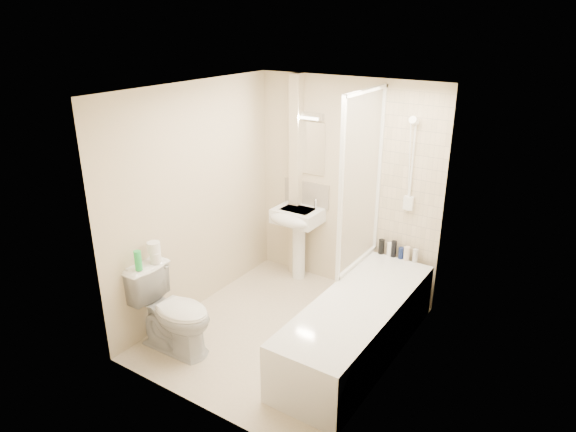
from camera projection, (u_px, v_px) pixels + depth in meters
The scene contains 25 objects.
floor at pixel (284, 332), 5.17m from camera, with size 2.50×2.50×0.00m, color beige.
wall_back at pixel (346, 187), 5.71m from camera, with size 2.20×0.02×2.40m, color beige.
wall_left at pixel (195, 200), 5.29m from camera, with size 0.02×2.50×2.40m, color beige.
wall_right at pixel (396, 250), 4.17m from camera, with size 0.02×2.50×2.40m, color beige.
ceiling at pixel (283, 89), 4.30m from camera, with size 2.20×2.50×0.02m, color white.
tile_back at pixel (412, 179), 5.23m from camera, with size 0.70×0.01×1.75m, color beige.
tile_right at pixel (402, 220), 4.18m from camera, with size 0.01×2.10×1.75m, color beige.
pipe_boxing at pixel (296, 179), 5.98m from camera, with size 0.12×0.12×2.40m, color beige.
splashback at pixel (306, 194), 6.02m from camera, with size 0.60×0.01×0.30m, color beige.
mirror at pixel (307, 148), 5.82m from camera, with size 0.46×0.01×0.60m, color white.
strip_light at pixel (306, 115), 5.66m from camera, with size 0.42×0.07×0.07m, color silver.
bathtub at pixel (357, 326), 4.76m from camera, with size 0.70×2.10×0.55m.
shower_screen at pixel (362, 182), 5.06m from camera, with size 0.04×0.92×1.80m.
shower_fixture at pixel (411, 168), 5.16m from camera, with size 0.10×0.16×0.99m.
pedestal_sink at pixel (296, 224), 5.96m from camera, with size 0.53×0.49×1.02m.
bottle_black_a at pixel (381, 247), 5.58m from camera, with size 0.06×0.06×0.16m, color black.
bottle_white_a at pixel (390, 249), 5.54m from camera, with size 0.06×0.06×0.15m, color white.
bottle_black_b at pixel (394, 249), 5.51m from camera, with size 0.06×0.06×0.18m, color black.
bottle_blue at pixel (401, 253), 5.48m from camera, with size 0.06×0.06×0.13m, color #121F4F.
bottle_cream at pixel (407, 253), 5.44m from camera, with size 0.06×0.06×0.15m, color beige.
bottle_white_b at pixel (415, 256), 5.39m from camera, with size 0.05×0.05×0.15m, color silver.
toilet at pixel (173, 311), 4.78m from camera, with size 0.81×0.47×0.82m, color white.
toilet_roll_lower at pixel (156, 257), 4.79m from camera, with size 0.10×0.10×0.10m, color white.
toilet_roll_upper at pixel (154, 247), 4.77m from camera, with size 0.12×0.12×0.10m, color white.
green_bottle at pixel (138, 261), 4.63m from camera, with size 0.07×0.07×0.19m, color green.
Camera 1 is at (2.44, -3.65, 2.97)m, focal length 32.00 mm.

